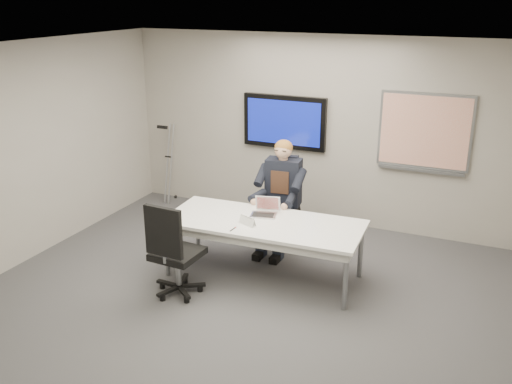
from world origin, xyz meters
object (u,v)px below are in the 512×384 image
at_px(conference_table, 264,228).
at_px(seated_person, 278,208).
at_px(office_chair_far, 284,220).
at_px(office_chair_near, 176,267).
at_px(laptop, 265,210).

relative_size(conference_table, seated_person, 1.61).
xyz_separation_m(office_chair_far, seated_person, (0.02, -0.27, 0.27)).
distance_m(conference_table, office_chair_near, 1.16).
bearing_deg(office_chair_far, conference_table, -104.62).
bearing_deg(office_chair_far, laptop, -107.34).
height_order(conference_table, seated_person, seated_person).
xyz_separation_m(conference_table, office_chair_near, (-0.74, -0.85, -0.29)).
bearing_deg(seated_person, conference_table, -87.24).
height_order(conference_table, office_chair_far, office_chair_far).
relative_size(conference_table, office_chair_near, 2.10).
height_order(office_chair_far, laptop, office_chair_far).
distance_m(office_chair_far, office_chair_near, 1.99).
bearing_deg(laptop, seated_person, 82.15).
relative_size(conference_table, laptop, 6.81).
relative_size(office_chair_far, laptop, 2.99).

